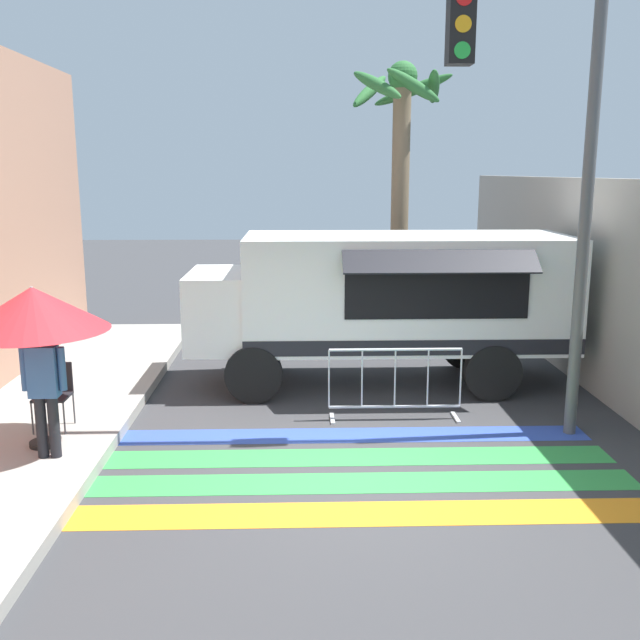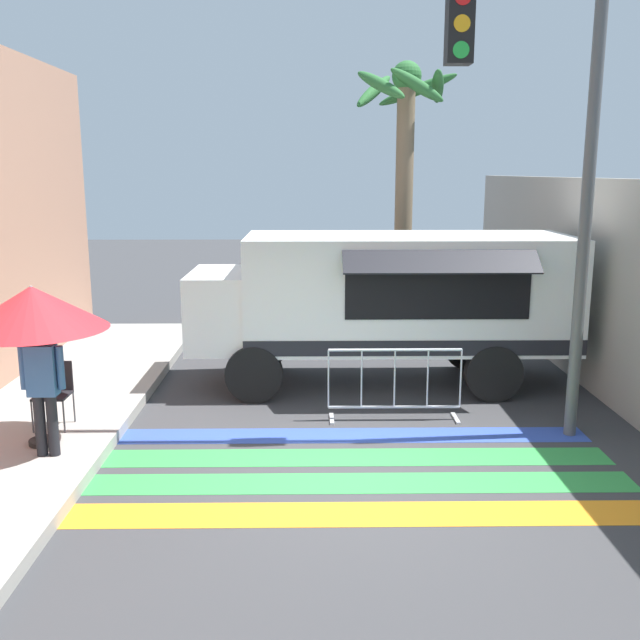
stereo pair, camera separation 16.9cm
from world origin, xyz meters
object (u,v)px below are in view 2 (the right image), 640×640
Objects in this scene: vendor_person at (43,383)px; barricade_front at (394,385)px; patio_umbrella at (33,309)px; food_truck at (379,295)px; folding_chair at (54,388)px; palm_tree at (404,155)px; traffic_signal_pole at (511,113)px.

barricade_front is at bearing 5.71° from vendor_person.
patio_umbrella reaches higher than barricade_front.
food_truck is 3.85× the size of vendor_person.
vendor_person is (0.26, -1.05, 0.39)m from folding_chair.
palm_tree is at bearing 38.41° from vendor_person.
folding_chair is 0.54× the size of vendor_person.
patio_umbrella is 1.40m from folding_chair.
food_truck is 1.02× the size of traffic_signal_pole.
traffic_signal_pole reaches higher than barricade_front.
barricade_front is at bearing 15.57° from patio_umbrella.
folding_chair is 8.54m from palm_tree.
traffic_signal_pole is at bearing -60.46° from food_truck.
patio_umbrella is (-4.51, -3.07, 0.38)m from food_truck.
vendor_person is at bearing -159.47° from barricade_front.
traffic_signal_pole is 3.04× the size of patio_umbrella.
traffic_signal_pole is at bearing -14.88° from folding_chair.
palm_tree reaches higher than folding_chair.
palm_tree reaches higher than vendor_person.
food_truck is 1.09× the size of palm_tree.
barricade_front is at bearing -87.56° from food_truck.
vendor_person is at bearing -169.94° from traffic_signal_pole.
food_truck is 5.46m from patio_umbrella.
palm_tree is (5.39, 5.81, 3.18)m from folding_chair.
patio_umbrella is 4.95m from barricade_front.
vendor_person is at bearing -126.77° from palm_tree.
palm_tree reaches higher than food_truck.
barricade_front is at bearing 153.91° from traffic_signal_pole.
food_truck is 7.18× the size of folding_chair.
folding_chair is (-5.95, 0.04, -3.56)m from traffic_signal_pole.
barricade_front is (-1.30, 0.64, -3.72)m from traffic_signal_pole.
palm_tree is at bearing 50.67° from patio_umbrella.
patio_umbrella is 0.35× the size of palm_tree.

